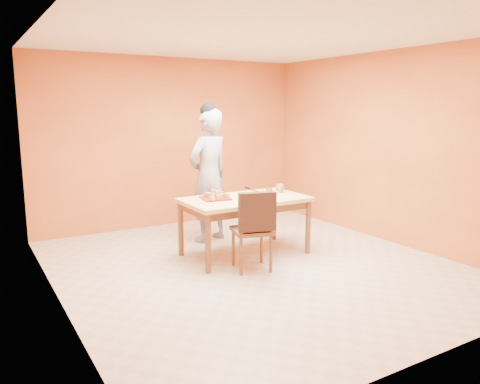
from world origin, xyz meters
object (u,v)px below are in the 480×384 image
magenta_glass (278,187)px  red_dinner_plate (219,195)px  egg_ornament (281,188)px  pastry_platter (215,198)px  person (209,176)px  dining_chair (253,228)px  sponge_cake (262,195)px  dining_table (245,205)px  checker_tin (269,189)px

magenta_glass → red_dinner_plate: bearing=174.4°
egg_ornament → pastry_platter: bearing=-167.0°
person → red_dinner_plate: bearing=60.2°
dining_chair → red_dinner_plate: bearing=105.8°
person → sponge_cake: 1.02m
magenta_glass → egg_ornament: bearing=-108.6°
dining_table → checker_tin: (0.58, 0.30, 0.11)m
dining_table → sponge_cake: 0.26m
sponge_cake → egg_ornament: (0.46, 0.21, 0.03)m
red_dinner_plate → dining_table: bearing=-51.3°
checker_tin → pastry_platter: bearing=-169.4°
dining_table → person: 0.89m
person → egg_ornament: bearing=116.7°
person → red_dinner_plate: 0.59m
dining_chair → magenta_glass: (0.89, 0.75, 0.30)m
dining_table → pastry_platter: (-0.37, 0.12, 0.10)m
dining_table → egg_ornament: size_ratio=12.58×
dining_chair → checker_tin: (0.81, 0.85, 0.27)m
pastry_platter → checker_tin: 0.97m
egg_ornament → checker_tin: egg_ornament is taller
sponge_cake → magenta_glass: magenta_glass is taller
pastry_platter → person: bearing=69.0°
egg_ornament → person: bearing=149.2°
checker_tin → dining_table: bearing=-152.7°
person → egg_ornament: 1.06m
egg_ornament → magenta_glass: size_ratio=1.32×
dining_chair → pastry_platter: size_ratio=2.84×
red_dinner_plate → egg_ornament: 0.88m
dining_chair → egg_ornament: 1.10m
dining_chair → person: 1.46m
pastry_platter → sponge_cake: bearing=-26.6°
pastry_platter → red_dinner_plate: bearing=49.1°
red_dinner_plate → magenta_glass: magenta_glass is taller
sponge_cake → egg_ornament: egg_ornament is taller
dining_chair → magenta_glass: size_ratio=10.07×
pastry_platter → red_dinner_plate: pastry_platter is taller
person → red_dinner_plate: size_ratio=8.41×
red_dinner_plate → egg_ornament: bearing=-14.5°
person → pastry_platter: (-0.27, -0.71, -0.18)m
dining_table → magenta_glass: bearing=16.4°
pastry_platter → egg_ornament: bearing=-3.3°
red_dinner_plate → sponge_cake: sponge_cake is taller
dining_table → checker_tin: size_ratio=17.07×
dining_chair → sponge_cake: (0.40, 0.41, 0.29)m
person → magenta_glass: bearing=123.7°
dining_table → checker_tin: checker_tin is taller
magenta_glass → dining_chair: bearing=-140.1°
red_dinner_plate → pastry_platter: bearing=-130.9°
dining_table → magenta_glass: 0.71m
red_dinner_plate → checker_tin: 0.81m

